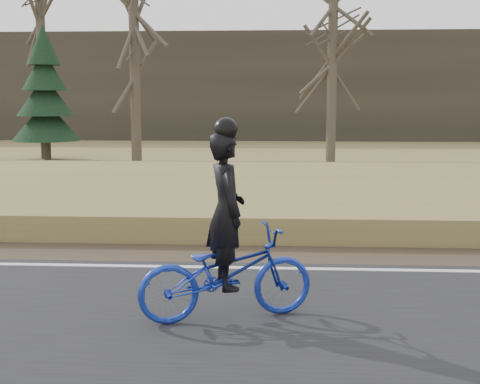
{
  "coord_description": "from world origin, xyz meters",
  "views": [
    {
      "loc": [
        2.21,
        -8.94,
        2.46
      ],
      "look_at": [
        1.64,
        0.5,
        1.1
      ],
      "focal_mm": 50.0,
      "sensor_mm": 36.0,
      "label": 1
    }
  ],
  "objects": [
    {
      "name": "ground",
      "position": [
        0.0,
        0.0,
        0.0
      ],
      "size": [
        120.0,
        120.0,
        0.0
      ],
      "primitive_type": "plane",
      "color": "olive",
      "rests_on": "ground"
    },
    {
      "name": "road",
      "position": [
        0.0,
        -2.5,
        0.03
      ],
      "size": [
        120.0,
        6.0,
        0.06
      ],
      "primitive_type": "cube",
      "color": "black",
      "rests_on": "ground"
    },
    {
      "name": "edge_line",
      "position": [
        0.0,
        0.2,
        0.07
      ],
      "size": [
        120.0,
        0.12,
        0.01
      ],
      "primitive_type": "cube",
      "color": "silver",
      "rests_on": "road"
    },
    {
      "name": "shoulder",
      "position": [
        0.0,
        1.2,
        0.02
      ],
      "size": [
        120.0,
        1.6,
        0.04
      ],
      "primitive_type": "cube",
      "color": "#473A2B",
      "rests_on": "ground"
    },
    {
      "name": "embankment",
      "position": [
        0.0,
        4.2,
        0.22
      ],
      "size": [
        120.0,
        5.0,
        0.44
      ],
      "primitive_type": "cube",
      "color": "olive",
      "rests_on": "ground"
    },
    {
      "name": "ballast",
      "position": [
        0.0,
        8.0,
        0.23
      ],
      "size": [
        120.0,
        3.0,
        0.45
      ],
      "primitive_type": "cube",
      "color": "slate",
      "rests_on": "ground"
    },
    {
      "name": "railroad",
      "position": [
        0.0,
        8.0,
        0.53
      ],
      "size": [
        120.0,
        2.4,
        0.29
      ],
      "color": "black",
      "rests_on": "ballast"
    },
    {
      "name": "treeline_backdrop",
      "position": [
        0.0,
        30.0,
        3.0
      ],
      "size": [
        120.0,
        4.0,
        6.0
      ],
      "primitive_type": "cube",
      "color": "#383328",
      "rests_on": "ground"
    },
    {
      "name": "cyclist",
      "position": [
        1.64,
        -1.96,
        0.74
      ],
      "size": [
        2.04,
        1.27,
        2.18
      ],
      "rotation": [
        0.0,
        0.0,
        1.91
      ],
      "color": "#172F9E",
      "rests_on": "road"
    },
    {
      "name": "bare_tree_left",
      "position": [
        -7.1,
        17.02,
        3.41
      ],
      "size": [
        0.36,
        0.36,
        6.82
      ],
      "primitive_type": "cylinder",
      "color": "brown",
      "rests_on": "ground"
    },
    {
      "name": "bare_tree_near_left",
      "position": [
        -2.86,
        14.38,
        3.18
      ],
      "size": [
        0.36,
        0.36,
        6.37
      ],
      "primitive_type": "cylinder",
      "color": "brown",
      "rests_on": "ground"
    },
    {
      "name": "bare_tree_center",
      "position": [
        4.08,
        15.91,
        3.72
      ],
      "size": [
        0.36,
        0.36,
        7.44
      ],
      "primitive_type": "cylinder",
      "color": "brown",
      "rests_on": "ground"
    },
    {
      "name": "conifer",
      "position": [
        -6.73,
        16.18,
        2.43
      ],
      "size": [
        2.6,
        2.6,
        5.13
      ],
      "color": "brown",
      "rests_on": "ground"
    }
  ]
}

